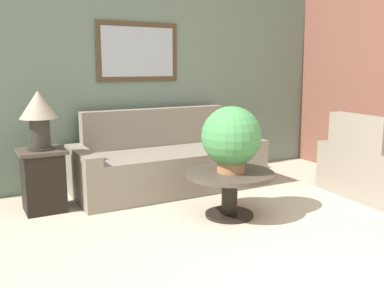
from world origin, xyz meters
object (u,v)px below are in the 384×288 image
Objects in this scene: armchair at (378,170)px; side_table at (43,180)px; couch_main at (167,164)px; potted_plant_on_table at (231,138)px; coffee_table at (230,184)px; table_lamp at (39,112)px.

armchair is 1.90× the size of side_table.
couch_main is at bearing 5.08° from side_table.
couch_main is at bearing 59.29° from armchair.
potted_plant_on_table is at bearing 87.98° from armchair.
side_table is (-3.46, 1.30, 0.02)m from armchair.
coffee_table is 1.35× the size of potted_plant_on_table.
table_lamp reaches higher than side_table.
armchair is at bearing -20.58° from table_lamp.
potted_plant_on_table reaches higher than couch_main.
couch_main is 1.64m from table_lamp.
potted_plant_on_table is (-1.87, 0.23, 0.49)m from armchair.
table_lamp reaches higher than armchair.
side_table is (-1.47, -0.13, 0.02)m from couch_main.
coffee_table is at bearing -33.88° from side_table.
side_table is 0.99× the size of potted_plant_on_table.
side_table is 1.97m from potted_plant_on_table.
armchair is 3.76m from table_lamp.
coffee_table is 2.03m from table_lamp.
armchair is at bearing -7.21° from coffee_table.
side_table is at bearing -90.00° from table_lamp.
couch_main is 2.45m from armchair.
table_lamp is 1.93m from potted_plant_on_table.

